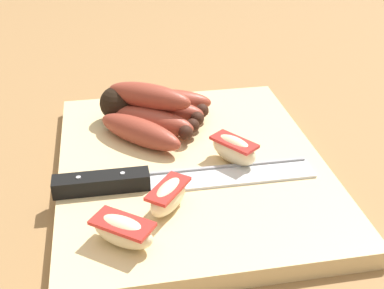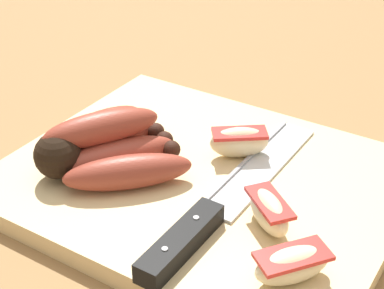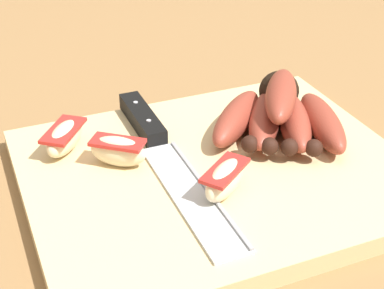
{
  "view_description": "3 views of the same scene",
  "coord_description": "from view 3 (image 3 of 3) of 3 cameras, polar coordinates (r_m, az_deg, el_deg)",
  "views": [
    {
      "loc": [
        -0.47,
        0.07,
        0.33
      ],
      "look_at": [
        -0.02,
        -0.01,
        0.06
      ],
      "focal_mm": 47.53,
      "sensor_mm": 36.0,
      "label": 1
    },
    {
      "loc": [
        -0.23,
        0.39,
        0.35
      ],
      "look_at": [
        0.04,
        -0.03,
        0.04
      ],
      "focal_mm": 56.61,
      "sensor_mm": 36.0,
      "label": 2
    },
    {
      "loc": [
        -0.19,
        -0.45,
        0.34
      ],
      "look_at": [
        -0.01,
        -0.01,
        0.04
      ],
      "focal_mm": 55.15,
      "sensor_mm": 36.0,
      "label": 3
    }
  ],
  "objects": [
    {
      "name": "chefs_knife",
      "position": [
        0.6,
        -3.33,
        0.23
      ],
      "size": [
        0.04,
        0.28,
        0.02
      ],
      "color": "silver",
      "rests_on": "cutting_board"
    },
    {
      "name": "ground_plane",
      "position": [
        0.6,
        0.39,
        -3.02
      ],
      "size": [
        6.0,
        6.0,
        0.0
      ],
      "primitive_type": "plane",
      "color": "olive"
    },
    {
      "name": "apple_wedge_middle",
      "position": [
        0.6,
        -12.25,
        0.68
      ],
      "size": [
        0.06,
        0.06,
        0.03
      ],
      "color": "beige",
      "rests_on": "cutting_board"
    },
    {
      "name": "apple_wedge_near",
      "position": [
        0.53,
        3.18,
        -3.37
      ],
      "size": [
        0.06,
        0.05,
        0.03
      ],
      "color": "beige",
      "rests_on": "cutting_board"
    },
    {
      "name": "apple_wedge_far",
      "position": [
        0.57,
        -7.17,
        -0.57
      ],
      "size": [
        0.06,
        0.05,
        0.03
      ],
      "color": "beige",
      "rests_on": "cutting_board"
    },
    {
      "name": "banana_bunch",
      "position": [
        0.63,
        8.46,
        3.05
      ],
      "size": [
        0.16,
        0.16,
        0.06
      ],
      "color": "black",
      "rests_on": "cutting_board"
    },
    {
      "name": "cutting_board",
      "position": [
        0.58,
        2.38,
        -2.89
      ],
      "size": [
        0.37,
        0.3,
        0.02
      ],
      "primitive_type": "cube",
      "color": "#DBBC84",
      "rests_on": "ground_plane"
    }
  ]
}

